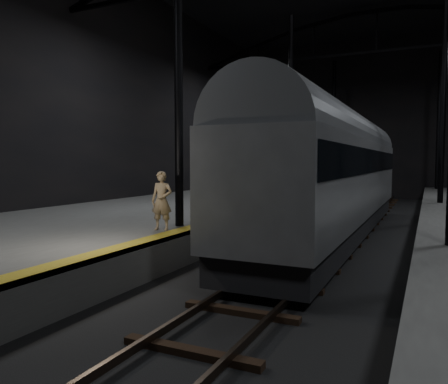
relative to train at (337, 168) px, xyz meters
The scene contains 6 objects.
ground 3.25m from the train, 89.99° to the right, with size 44.00×44.00×0.00m, color black.
platform_left 8.02m from the train, 167.25° to the right, with size 9.00×43.80×1.00m, color #4E4E4C.
tactile_strip 4.07m from the train, 152.43° to the right, with size 0.50×43.80×0.01m, color olive.
track 3.20m from the train, 89.99° to the right, with size 2.40×43.00×0.24m.
train is the anchor object (origin of this frame).
woman 7.75m from the train, 119.59° to the right, with size 0.63×0.42×1.74m, color tan.
Camera 1 is at (3.28, -15.74, 3.01)m, focal length 35.00 mm.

